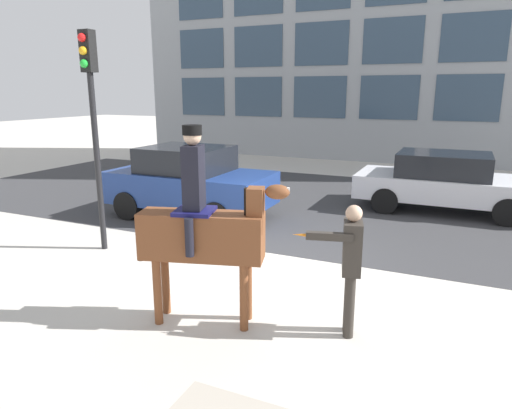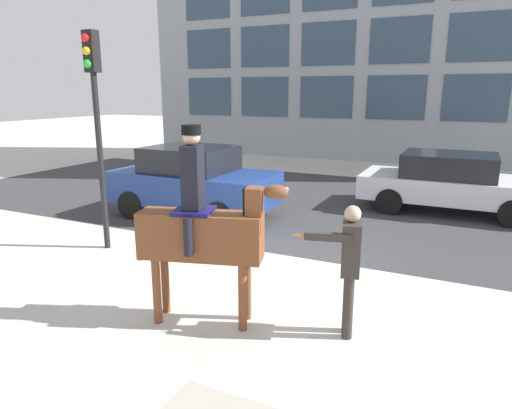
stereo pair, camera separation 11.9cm
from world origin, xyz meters
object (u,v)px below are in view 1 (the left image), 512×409
mounted_horse_lead (204,229)px  street_car_near_lane (190,181)px  traffic_light (92,107)px  street_car_far_lane (445,181)px  pedestrian_bystander (350,260)px

mounted_horse_lead → street_car_near_lane: bearing=108.8°
street_car_near_lane → traffic_light: traffic_light is taller
traffic_light → street_car_near_lane: bearing=85.0°
street_car_far_lane → mounted_horse_lead: bearing=-108.9°
pedestrian_bystander → street_car_far_lane: bearing=-110.7°
street_car_far_lane → traffic_light: (-5.89, -5.89, 1.94)m
mounted_horse_lead → pedestrian_bystander: (1.79, 0.44, -0.30)m
mounted_horse_lead → street_car_near_lane: 5.41m
pedestrian_bystander → traffic_light: (-5.08, 1.24, 1.72)m
street_car_near_lane → pedestrian_bystander: bearing=-39.6°
pedestrian_bystander → mounted_horse_lead: bearing=-0.3°
pedestrian_bystander → traffic_light: size_ratio=0.42×
street_car_far_lane → traffic_light: traffic_light is taller
mounted_horse_lead → street_car_far_lane: mounted_horse_lead is taller
pedestrian_bystander → street_car_far_lane: size_ratio=0.38×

